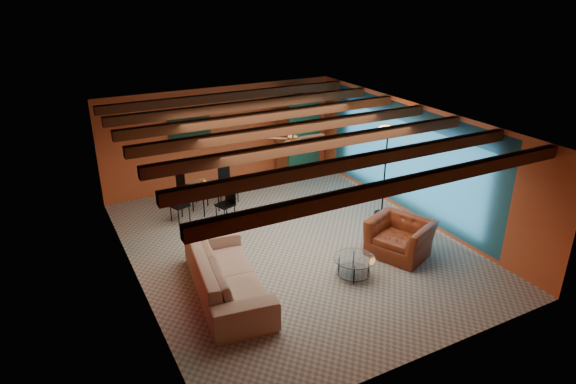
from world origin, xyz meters
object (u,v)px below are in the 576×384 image
armchair (400,238)px  potted_plant (299,92)px  floor_lamp (385,172)px  sofa (227,273)px  dining_table (205,194)px  armoire (299,138)px  vase (204,172)px  coffee_table (354,267)px

armchair → potted_plant: (0.45, 5.09, 2.01)m
potted_plant → floor_lamp: bearing=-82.4°
sofa → dining_table: dining_table is taller
armoire → vase: armoire is taller
vase → dining_table: bearing=0.0°
sofa → floor_lamp: size_ratio=1.29×
floor_lamp → sofa: bearing=-163.1°
armoire → coffee_table: bearing=-127.7°
coffee_table → armoire: armoire is taller
sofa → vase: (0.81, 3.51, 0.63)m
vase → coffee_table: bearing=-69.7°
armchair → potted_plant: 5.49m
coffee_table → potted_plant: size_ratio=1.71×
dining_table → coffee_table: bearing=-69.7°
sofa → dining_table: size_ratio=1.55×
armoire → floor_lamp: bearing=-101.9°
armchair → vase: 4.83m
dining_table → vase: size_ratio=9.33×
potted_plant → coffee_table: bearing=-108.2°
floor_lamp → vase: size_ratio=11.23×
sofa → vase: vase is taller
armoire → sofa: bearing=-150.3°
armoire → potted_plant: potted_plant is taller
armoire → potted_plant: size_ratio=4.68×
armoire → vase: size_ratio=11.20×
potted_plant → vase: size_ratio=2.39×
armchair → coffee_table: bearing=-102.1°
coffee_table → armchair: bearing=11.4°
vase → potted_plant: bearing=20.7°
sofa → potted_plant: bearing=-32.7°
sofa → armoire: size_ratio=1.29×
vase → armchair: bearing=-53.6°
dining_table → sofa: bearing=-103.0°
floor_lamp → armoire: bearing=97.6°
coffee_table → dining_table: size_ratio=0.44×
floor_lamp → vase: floor_lamp is taller
armoire → potted_plant: 1.31m
armchair → floor_lamp: (0.90, 1.72, 0.70)m
armchair → dining_table: dining_table is taller
armchair → armoire: 5.16m
coffee_table → potted_plant: bearing=71.8°
coffee_table → floor_lamp: size_ratio=0.37×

